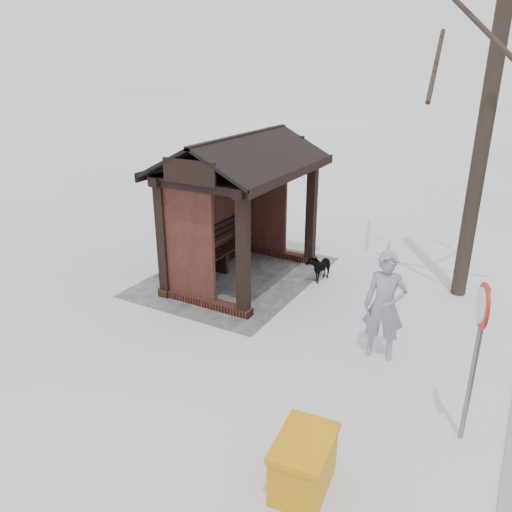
{
  "coord_description": "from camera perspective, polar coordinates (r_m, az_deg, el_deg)",
  "views": [
    {
      "loc": [
        8.53,
        5.14,
        4.43
      ],
      "look_at": [
        0.86,
        0.8,
        0.97
      ],
      "focal_mm": 35.0,
      "sensor_mm": 36.0,
      "label": 1
    }
  ],
  "objects": [
    {
      "name": "trampled_patch",
      "position": [
        10.99,
        -2.33,
        -2.29
      ],
      "size": [
        4.2,
        3.2,
        0.02
      ],
      "primitive_type": "cube",
      "color": "gray",
      "rests_on": "ground"
    },
    {
      "name": "dog",
      "position": [
        10.82,
        7.26,
        -1.18
      ],
      "size": [
        0.73,
        0.39,
        0.59
      ],
      "primitive_type": "imported",
      "rotation": [
        0.0,
        0.0,
        1.47
      ],
      "color": "black",
      "rests_on": "ground"
    },
    {
      "name": "road_sign",
      "position": [
        6.34,
        24.12,
        -7.65
      ],
      "size": [
        0.53,
        0.19,
        2.12
      ],
      "rotation": [
        0.0,
        0.0,
        0.29
      ],
      "color": "slate",
      "rests_on": "ground"
    },
    {
      "name": "bus_shelter",
      "position": [
        10.29,
        -2.31,
        8.73
      ],
      "size": [
        3.6,
        2.4,
        3.09
      ],
      "color": "#341613",
      "rests_on": "ground"
    },
    {
      "name": "pedestrian",
      "position": [
        8.01,
        14.48,
        -5.53
      ],
      "size": [
        0.51,
        0.7,
        1.77
      ],
      "primitive_type": "imported",
      "rotation": [
        0.0,
        0.0,
        1.7
      ],
      "color": "gray",
      "rests_on": "ground"
    },
    {
      "name": "ground",
      "position": [
        10.9,
        -1.43,
        -2.53
      ],
      "size": [
        120.0,
        120.0,
        0.0
      ],
      "primitive_type": "plane",
      "color": "white",
      "rests_on": "ground"
    },
    {
      "name": "grit_bin",
      "position": [
        5.91,
        5.45,
        -22.52
      ],
      "size": [
        0.91,
        0.67,
        0.66
      ],
      "rotation": [
        0.0,
        0.0,
        0.1
      ],
      "color": "#C7860B",
      "rests_on": "ground"
    }
  ]
}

